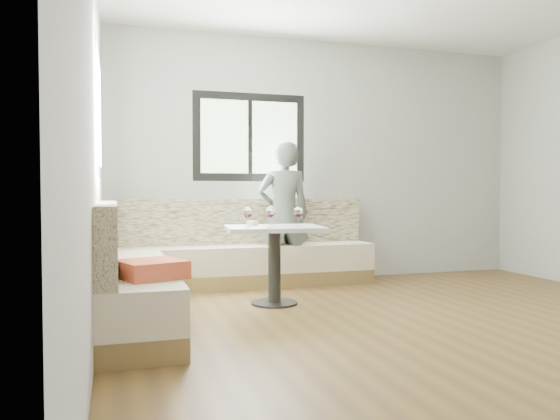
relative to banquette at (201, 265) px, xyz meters
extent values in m
cube|color=brown|center=(1.59, -1.62, -0.33)|extent=(5.00, 5.00, 0.01)
cube|color=#B7B7B2|center=(1.59, 0.88, 1.07)|extent=(5.00, 0.01, 2.80)
cube|color=#B7B7B2|center=(-0.91, -1.62, 1.07)|extent=(0.01, 5.00, 2.80)
cube|color=black|center=(0.69, 0.87, 1.32)|extent=(1.30, 0.02, 1.00)
cube|color=black|center=(-0.90, -0.72, 1.32)|extent=(0.02, 1.30, 1.00)
cube|color=olive|center=(0.54, 0.60, -0.25)|extent=(2.90, 0.55, 0.16)
cube|color=beige|center=(0.54, 0.60, -0.03)|extent=(2.90, 0.55, 0.29)
cube|color=beige|center=(0.54, 0.81, 0.37)|extent=(2.90, 0.14, 0.50)
cube|color=olive|center=(-0.64, -0.80, -0.25)|extent=(0.55, 2.25, 0.16)
cube|color=beige|center=(-0.64, -0.80, -0.03)|extent=(0.55, 2.25, 0.29)
cube|color=beige|center=(-0.84, -0.80, 0.37)|extent=(0.14, 2.25, 0.50)
cube|color=#DF6033|center=(-0.55, -1.39, 0.18)|extent=(0.51, 0.51, 0.12)
cylinder|color=black|center=(0.61, -0.39, -0.32)|extent=(0.43, 0.43, 0.02)
cylinder|color=black|center=(0.61, -0.39, 0.01)|extent=(0.12, 0.12, 0.68)
cube|color=silver|center=(0.61, -0.39, 0.37)|extent=(0.94, 0.77, 0.04)
imported|color=#565F57|center=(0.99, 0.53, 0.46)|extent=(0.61, 0.43, 1.58)
cylinder|color=white|center=(0.44, -0.24, 0.41)|extent=(0.11, 0.11, 0.04)
sphere|color=black|center=(0.46, -0.23, 0.42)|extent=(0.02, 0.02, 0.02)
sphere|color=black|center=(0.43, -0.23, 0.42)|extent=(0.02, 0.02, 0.02)
sphere|color=black|center=(0.44, -0.26, 0.42)|extent=(0.02, 0.02, 0.02)
cylinder|color=white|center=(0.34, -0.50, 0.39)|extent=(0.06, 0.06, 0.01)
cylinder|color=white|center=(0.34, -0.50, 0.43)|extent=(0.01, 0.01, 0.08)
ellipsoid|color=white|center=(0.34, -0.50, 0.52)|extent=(0.08, 0.08, 0.10)
cylinder|color=#40050F|center=(0.34, -0.50, 0.49)|extent=(0.06, 0.06, 0.02)
cylinder|color=white|center=(0.51, -0.58, 0.39)|extent=(0.06, 0.06, 0.01)
cylinder|color=white|center=(0.51, -0.58, 0.43)|extent=(0.01, 0.01, 0.08)
ellipsoid|color=white|center=(0.51, -0.58, 0.52)|extent=(0.08, 0.08, 0.10)
cylinder|color=#40050F|center=(0.51, -0.58, 0.49)|extent=(0.06, 0.06, 0.02)
cylinder|color=white|center=(0.79, -0.54, 0.39)|extent=(0.06, 0.06, 0.01)
cylinder|color=white|center=(0.79, -0.54, 0.43)|extent=(0.01, 0.01, 0.08)
ellipsoid|color=white|center=(0.79, -0.54, 0.52)|extent=(0.08, 0.08, 0.10)
cylinder|color=#40050F|center=(0.79, -0.54, 0.49)|extent=(0.06, 0.06, 0.02)
cylinder|color=white|center=(0.62, -0.27, 0.39)|extent=(0.06, 0.06, 0.01)
cylinder|color=white|center=(0.62, -0.27, 0.43)|extent=(0.01, 0.01, 0.08)
ellipsoid|color=white|center=(0.62, -0.27, 0.52)|extent=(0.08, 0.08, 0.10)
cylinder|color=#40050F|center=(0.62, -0.27, 0.49)|extent=(0.06, 0.06, 0.02)
camera|label=1|loc=(-0.78, -5.17, 0.71)|focal=35.00mm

